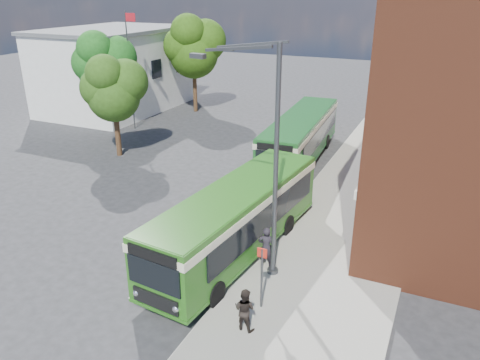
% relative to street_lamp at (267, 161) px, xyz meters
% --- Properties ---
extents(ground, '(120.00, 120.00, 0.00)m').
position_rel_street_lamp_xyz_m(ground, '(-4.84, 2.00, -4.79)').
color(ground, '#2A2A2D').
rests_on(ground, ground).
extents(pavement, '(6.00, 48.00, 0.15)m').
position_rel_street_lamp_xyz_m(pavement, '(2.16, 10.00, -4.72)').
color(pavement, '#99968B').
rests_on(pavement, ground).
extents(kerb_line, '(0.12, 48.00, 0.01)m').
position_rel_street_lamp_xyz_m(kerb_line, '(-0.89, 10.00, -4.79)').
color(kerb_line, beige).
rests_on(kerb_line, ground).
extents(white_building, '(9.40, 13.40, 7.30)m').
position_rel_street_lamp_xyz_m(white_building, '(-22.84, 20.00, -1.13)').
color(white_building, silver).
rests_on(white_building, ground).
extents(flagpole, '(0.95, 0.10, 9.00)m').
position_rel_street_lamp_xyz_m(flagpole, '(-17.29, 15.00, 0.15)').
color(flagpole, '#3D3F42').
rests_on(flagpole, ground).
extents(street_lamp, '(2.96, 2.38, 9.00)m').
position_rel_street_lamp_xyz_m(street_lamp, '(0.00, 0.00, 0.00)').
color(street_lamp, '#3D3F42').
rests_on(street_lamp, ground).
extents(bus_stop_sign, '(0.35, 0.08, 2.52)m').
position_rel_street_lamp_xyz_m(bus_stop_sign, '(0.76, -2.20, -3.28)').
color(bus_stop_sign, '#3D3F42').
rests_on(bus_stop_sign, ground).
extents(bus_front, '(3.64, 10.99, 3.02)m').
position_rel_street_lamp_xyz_m(bus_front, '(-1.64, 0.96, -2.96)').
color(bus_front, '#256017').
rests_on(bus_front, ground).
extents(bus_rear, '(3.29, 11.97, 3.02)m').
position_rel_street_lamp_xyz_m(bus_rear, '(-2.81, 13.33, -2.96)').
color(bus_rear, '#19521F').
rests_on(bus_rear, ground).
extents(pedestrian_a, '(0.73, 0.56, 1.77)m').
position_rel_street_lamp_xyz_m(pedestrian_a, '(-0.04, 0.27, -3.75)').
color(pedestrian_a, black).
rests_on(pedestrian_a, pavement).
extents(pedestrian_b, '(0.79, 0.64, 1.51)m').
position_rel_street_lamp_xyz_m(pedestrian_b, '(0.69, -3.48, -3.88)').
color(pedestrian_b, black).
rests_on(pedestrian_b, pavement).
extents(tree_left, '(4.05, 3.85, 6.84)m').
position_rel_street_lamp_xyz_m(tree_left, '(-14.29, 9.15, -0.15)').
color(tree_left, '#3D2A16').
rests_on(tree_left, ground).
extents(tree_mid, '(4.59, 4.37, 7.76)m').
position_rel_street_lamp_xyz_m(tree_mid, '(-19.08, 14.06, 0.47)').
color(tree_mid, '#3D2A16').
rests_on(tree_mid, ground).
extents(tree_right, '(5.13, 4.87, 8.66)m').
position_rel_street_lamp_xyz_m(tree_right, '(-15.63, 22.06, 1.08)').
color(tree_right, '#3D2A16').
rests_on(tree_right, ground).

